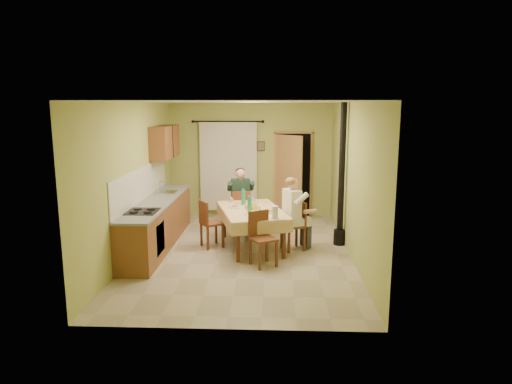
{
  "coord_description": "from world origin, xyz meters",
  "views": [
    {
      "loc": [
        0.6,
        -8.23,
        2.75
      ],
      "look_at": [
        0.25,
        0.1,
        1.15
      ],
      "focal_mm": 32.0,
      "sensor_mm": 36.0,
      "label": 1
    }
  ],
  "objects_px": {
    "man_right": "(293,205)",
    "dining_table": "(252,228)",
    "stove_flue": "(341,194)",
    "man_far": "(241,193)",
    "chair_near": "(263,249)",
    "chair_left": "(211,233)",
    "chair_right": "(294,235)",
    "chair_far": "(241,220)"
  },
  "relations": [
    {
      "from": "stove_flue",
      "to": "chair_right",
      "type": "bearing_deg",
      "value": -157.92
    },
    {
      "from": "chair_right",
      "to": "man_right",
      "type": "relative_size",
      "value": 0.68
    },
    {
      "from": "dining_table",
      "to": "man_right",
      "type": "relative_size",
      "value": 1.5
    },
    {
      "from": "man_right",
      "to": "dining_table",
      "type": "bearing_deg",
      "value": 56.43
    },
    {
      "from": "chair_far",
      "to": "stove_flue",
      "type": "bearing_deg",
      "value": -30.18
    },
    {
      "from": "chair_far",
      "to": "man_far",
      "type": "distance_m",
      "value": 0.59
    },
    {
      "from": "dining_table",
      "to": "man_right",
      "type": "height_order",
      "value": "man_right"
    },
    {
      "from": "stove_flue",
      "to": "man_right",
      "type": "bearing_deg",
      "value": -157.89
    },
    {
      "from": "chair_right",
      "to": "stove_flue",
      "type": "height_order",
      "value": "stove_flue"
    },
    {
      "from": "chair_near",
      "to": "man_right",
      "type": "xyz_separation_m",
      "value": [
        0.55,
        0.9,
        0.59
      ]
    },
    {
      "from": "dining_table",
      "to": "stove_flue",
      "type": "xyz_separation_m",
      "value": [
        1.74,
        0.26,
        0.65
      ]
    },
    {
      "from": "chair_left",
      "to": "man_far",
      "type": "distance_m",
      "value": 1.31
    },
    {
      "from": "chair_far",
      "to": "man_far",
      "type": "relative_size",
      "value": 0.68
    },
    {
      "from": "dining_table",
      "to": "chair_left",
      "type": "height_order",
      "value": "chair_left"
    },
    {
      "from": "chair_right",
      "to": "stove_flue",
      "type": "distance_m",
      "value": 1.25
    },
    {
      "from": "chair_near",
      "to": "chair_left",
      "type": "bearing_deg",
      "value": -75.71
    },
    {
      "from": "chair_far",
      "to": "stove_flue",
      "type": "xyz_separation_m",
      "value": [
        2.03,
        -0.76,
        0.74
      ]
    },
    {
      "from": "chair_right",
      "to": "chair_left",
      "type": "distance_m",
      "value": 1.6
    },
    {
      "from": "chair_right",
      "to": "chair_far",
      "type": "bearing_deg",
      "value": 19.16
    },
    {
      "from": "chair_near",
      "to": "chair_right",
      "type": "relative_size",
      "value": 1.01
    },
    {
      "from": "chair_far",
      "to": "chair_near",
      "type": "bearing_deg",
      "value": -84.98
    },
    {
      "from": "dining_table",
      "to": "stove_flue",
      "type": "bearing_deg",
      "value": -6.67
    },
    {
      "from": "chair_near",
      "to": "stove_flue",
      "type": "bearing_deg",
      "value": -170.86
    },
    {
      "from": "man_far",
      "to": "man_right",
      "type": "relative_size",
      "value": 1.0
    },
    {
      "from": "chair_right",
      "to": "man_right",
      "type": "bearing_deg",
      "value": 90.0
    },
    {
      "from": "chair_right",
      "to": "man_far",
      "type": "height_order",
      "value": "man_far"
    },
    {
      "from": "dining_table",
      "to": "chair_near",
      "type": "bearing_deg",
      "value": -91.69
    },
    {
      "from": "chair_near",
      "to": "stove_flue",
      "type": "distance_m",
      "value": 2.11
    },
    {
      "from": "chair_left",
      "to": "stove_flue",
      "type": "height_order",
      "value": "stove_flue"
    },
    {
      "from": "chair_near",
      "to": "chair_right",
      "type": "height_order",
      "value": "chair_near"
    },
    {
      "from": "man_right",
      "to": "chair_left",
      "type": "bearing_deg",
      "value": 61.51
    },
    {
      "from": "dining_table",
      "to": "chair_far",
      "type": "bearing_deg",
      "value": 90.61
    },
    {
      "from": "man_right",
      "to": "chair_right",
      "type": "bearing_deg",
      "value": -90.0
    },
    {
      "from": "dining_table",
      "to": "man_right",
      "type": "bearing_deg",
      "value": -24.04
    },
    {
      "from": "man_right",
      "to": "stove_flue",
      "type": "relative_size",
      "value": 0.5
    },
    {
      "from": "chair_far",
      "to": "chair_near",
      "type": "height_order",
      "value": "chair_far"
    },
    {
      "from": "man_far",
      "to": "man_right",
      "type": "xyz_separation_m",
      "value": [
        1.09,
        -1.16,
        0.0
      ]
    },
    {
      "from": "dining_table",
      "to": "chair_far",
      "type": "xyz_separation_m",
      "value": [
        -0.29,
        1.02,
        -0.09
      ]
    },
    {
      "from": "dining_table",
      "to": "stove_flue",
      "type": "distance_m",
      "value": 1.88
    },
    {
      "from": "chair_near",
      "to": "chair_right",
      "type": "xyz_separation_m",
      "value": [
        0.56,
        0.91,
        -0.0
      ]
    },
    {
      "from": "chair_far",
      "to": "chair_right",
      "type": "distance_m",
      "value": 1.58
    },
    {
      "from": "chair_right",
      "to": "stove_flue",
      "type": "relative_size",
      "value": 0.34
    }
  ]
}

